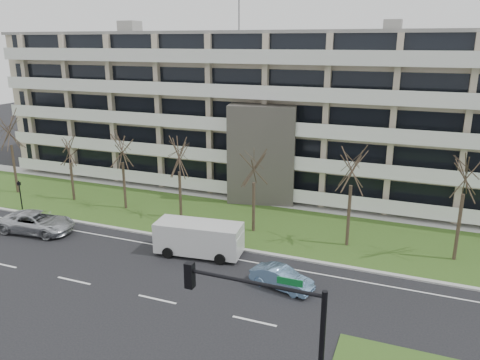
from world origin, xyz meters
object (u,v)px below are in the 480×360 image
at_px(traffic_signal, 273,331).
at_px(blue_sedan, 282,278).
at_px(pedestrian_signal, 20,191).
at_px(silver_pickup, 37,222).
at_px(white_van, 200,236).

bearing_deg(traffic_signal, blue_sedan, 104.54).
bearing_deg(pedestrian_signal, blue_sedan, -30.02).
xyz_separation_m(silver_pickup, blue_sedan, (20.24, -1.30, -0.17)).
distance_m(traffic_signal, pedestrian_signal, 31.82).
xyz_separation_m(silver_pickup, white_van, (13.59, 1.06, 0.58)).
bearing_deg(white_van, traffic_signal, -60.19).
relative_size(white_van, traffic_signal, 0.96).
distance_m(white_van, traffic_signal, 15.91).
height_order(blue_sedan, traffic_signal, traffic_signal).
bearing_deg(white_van, pedestrian_signal, 166.39).
relative_size(blue_sedan, pedestrian_signal, 1.46).
xyz_separation_m(white_van, pedestrian_signal, (-18.70, 2.34, 0.32)).
xyz_separation_m(silver_pickup, pedestrian_signal, (-5.11, 3.40, 0.89)).
height_order(blue_sedan, white_van, white_van).
bearing_deg(silver_pickup, traffic_signal, -122.52).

